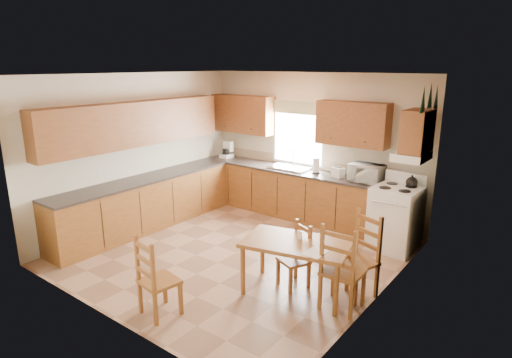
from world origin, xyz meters
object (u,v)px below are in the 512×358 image
Objects in this scene: microwave at (366,173)px; chair_far_left at (294,256)px; chair_near_left at (159,276)px; chair_far_right at (356,256)px; dining_table at (296,267)px; stove at (395,219)px; chair_near_right at (343,266)px.

microwave is 0.59× the size of chair_far_left.
chair_far_right is (1.63, 1.77, 0.04)m from chair_near_left.
chair_near_left is (-0.86, -3.78, -0.58)m from microwave.
dining_table is 1.70m from chair_near_left.
stove is 1.02× the size of chair_near_left.
dining_table is 0.19m from chair_far_left.
dining_table is at bearing -24.30° from chair_far_left.
microwave is 2.37m from chair_far_left.
microwave is at bearing -92.91° from chair_near_left.
chair_far_left reaches higher than dining_table.
microwave reaches higher than chair_far_right.
chair_far_right is (0.63, 0.40, 0.18)m from dining_table.
microwave is 2.21m from chair_far_right.
chair_near_right is at bearing -9.74° from dining_table.
chair_far_left is at bearing -104.19° from stove.
chair_far_right is at bearing 44.15° from chair_far_left.
stove is 2.16m from dining_table.
chair_near_left is at bearing 38.55° from chair_near_right.
chair_near_left is 2.41m from chair_far_right.
chair_far_right is (0.11, -1.69, 0.04)m from stove.
chair_near_left is 1.74m from chair_far_left.
chair_far_left is (-0.63, -1.97, -0.07)m from stove.
chair_far_right is (0.74, 0.28, 0.10)m from chair_far_left.
chair_near_right is at bearing -83.31° from stove.
chair_far_left is at bearing -110.63° from chair_near_left.
dining_table is at bearing -116.17° from chair_near_left.
chair_far_left is at bearing -138.99° from chair_far_right.
chair_far_left is (0.88, 1.50, -0.06)m from chair_near_left.
chair_far_left is (-0.74, 0.09, -0.11)m from chair_near_right.
chair_far_right is at bearing -122.59° from chair_near_left.
chair_near_left is at bearing -111.93° from chair_far_right.
chair_far_right is (0.76, -2.01, -0.54)m from microwave.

